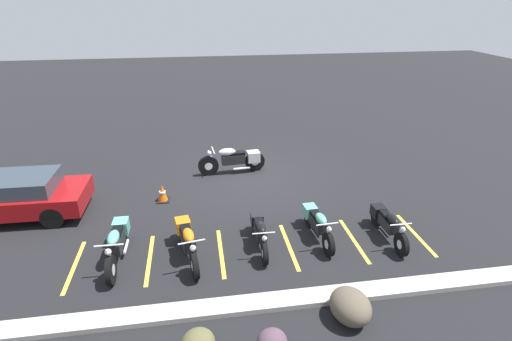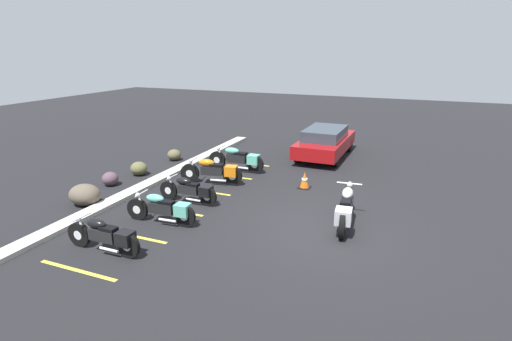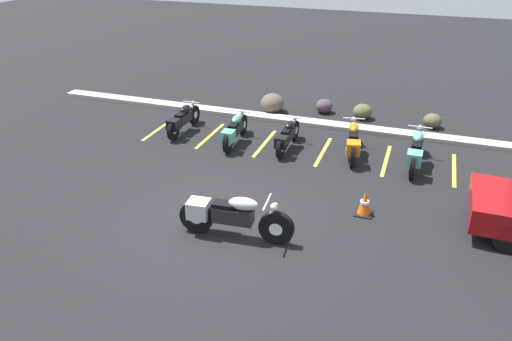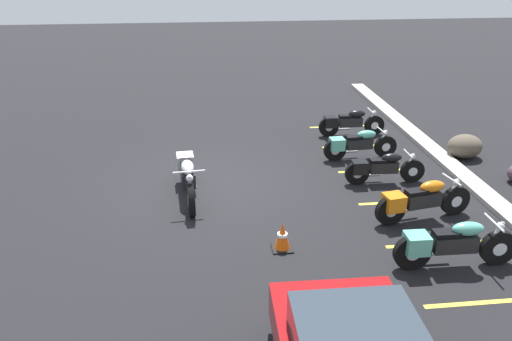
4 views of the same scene
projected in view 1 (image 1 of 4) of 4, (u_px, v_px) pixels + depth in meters
ground at (248, 176)px, 14.48m from camera, size 60.00×60.00×0.00m
motorcycle_silver_featured at (235, 159)px, 14.58m from camera, size 2.47×0.69×0.97m
parked_bike_0 at (387, 223)px, 10.73m from camera, size 0.58×2.06×0.81m
parked_bike_1 at (317, 223)px, 10.73m from camera, size 0.58×2.08×0.82m
parked_bike_2 at (260, 231)px, 10.39m from camera, size 0.56×2.00×0.79m
parked_bike_3 at (187, 239)px, 9.94m from camera, size 0.76×2.23×0.88m
parked_bike_4 at (117, 242)px, 9.83m from camera, size 0.65×2.31×0.91m
car_red at (11, 196)px, 11.62m from camera, size 4.33×1.88×1.29m
concrete_curb at (290, 300)px, 8.58m from camera, size 18.00×0.50×0.12m
landscape_rock_0 at (350, 306)px, 8.03m from camera, size 0.92×1.07×0.66m
traffic_cone at (162, 193)px, 12.67m from camera, size 0.40×0.40×0.57m
stall_line_0 at (416, 234)px, 10.99m from camera, size 0.10×2.10×0.00m
stall_line_1 at (354, 240)px, 10.74m from camera, size 0.10×2.10×0.00m
stall_line_2 at (289, 246)px, 10.48m from camera, size 0.10×2.10×0.00m
stall_line_3 at (221, 253)px, 10.23m from camera, size 0.10×2.10×0.00m
stall_line_4 at (150, 259)px, 9.98m from camera, size 0.10×2.10×0.00m
stall_line_5 at (74, 266)px, 9.72m from camera, size 0.10×2.10×0.00m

